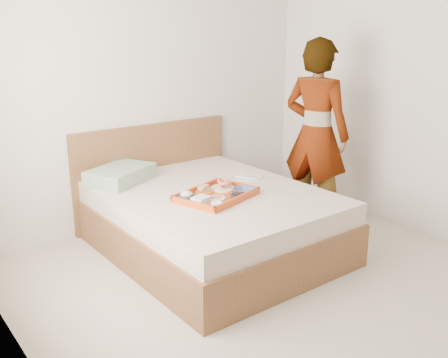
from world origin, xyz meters
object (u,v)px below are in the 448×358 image
(tray, at_px, (216,195))
(person, at_px, (316,135))
(dinner_plate, at_px, (248,177))
(bed, at_px, (212,221))

(tray, bearing_deg, person, -12.67)
(dinner_plate, xyz_separation_m, person, (0.65, -0.20, 0.34))
(bed, height_order, tray, tray)
(dinner_plate, relative_size, person, 0.14)
(dinner_plate, distance_m, person, 0.76)
(person, bearing_deg, dinner_plate, 57.94)
(bed, relative_size, person, 1.14)
(tray, distance_m, person, 1.26)
(tray, height_order, dinner_plate, tray)
(dinner_plate, bearing_deg, person, -17.05)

